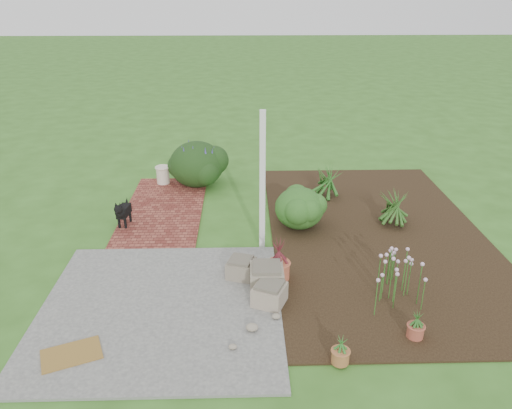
{
  "coord_description": "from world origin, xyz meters",
  "views": [
    {
      "loc": [
        -0.02,
        -7.84,
        4.37
      ],
      "look_at": [
        0.2,
        0.4,
        0.7
      ],
      "focal_mm": 35.0,
      "sensor_mm": 36.0,
      "label": 1
    }
  ],
  "objects_px": {
    "cream_ceramic_urn": "(163,175)",
    "evergreen_shrub": "(299,207)",
    "black_dog": "(123,211)",
    "stone_trough_near": "(270,295)"
  },
  "relations": [
    {
      "from": "cream_ceramic_urn",
      "to": "black_dog",
      "type": "bearing_deg",
      "value": -101.02
    },
    {
      "from": "stone_trough_near",
      "to": "cream_ceramic_urn",
      "type": "relative_size",
      "value": 1.09
    },
    {
      "from": "evergreen_shrub",
      "to": "stone_trough_near",
      "type": "bearing_deg",
      "value": -105.41
    },
    {
      "from": "black_dog",
      "to": "cream_ceramic_urn",
      "type": "xyz_separation_m",
      "value": [
        0.44,
        2.26,
        -0.11
      ]
    },
    {
      "from": "black_dog",
      "to": "stone_trough_near",
      "type": "bearing_deg",
      "value": -37.35
    },
    {
      "from": "black_dog",
      "to": "cream_ceramic_urn",
      "type": "distance_m",
      "value": 2.3
    },
    {
      "from": "cream_ceramic_urn",
      "to": "stone_trough_near",
      "type": "bearing_deg",
      "value": -65.28
    },
    {
      "from": "cream_ceramic_urn",
      "to": "evergreen_shrub",
      "type": "bearing_deg",
      "value": -38.21
    },
    {
      "from": "stone_trough_near",
      "to": "black_dog",
      "type": "distance_m",
      "value": 3.78
    },
    {
      "from": "stone_trough_near",
      "to": "cream_ceramic_urn",
      "type": "distance_m",
      "value": 5.4
    }
  ]
}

